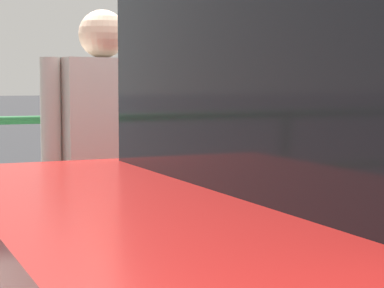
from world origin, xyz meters
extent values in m
cylinder|color=slate|center=(0.03, 0.29, 0.62)|extent=(0.07, 0.07, 0.99)
cylinder|color=black|center=(0.03, 0.29, 1.24)|extent=(0.16, 0.16, 0.26)
sphere|color=silver|center=(0.03, 0.29, 1.40)|extent=(0.15, 0.15, 0.15)
cube|color=black|center=(0.04, 0.20, 1.30)|extent=(0.09, 0.02, 0.07)
cube|color=red|center=(0.04, 0.20, 1.19)|extent=(0.10, 0.02, 0.09)
cylinder|color=slate|center=(-0.76, 0.24, 0.53)|extent=(0.15, 0.15, 0.81)
cylinder|color=slate|center=(-0.56, 0.28, 0.53)|extent=(0.15, 0.15, 0.81)
cube|color=beige|center=(-0.66, 0.26, 1.24)|extent=(0.45, 0.29, 0.61)
sphere|color=beige|center=(-0.66, 0.26, 1.65)|extent=(0.22, 0.22, 0.22)
cylinder|color=beige|center=(-0.91, 0.22, 1.25)|extent=(0.09, 0.09, 0.57)
cylinder|color=beige|center=(-0.43, 0.45, 1.33)|extent=(0.16, 0.41, 0.52)
cylinder|color=#1E602D|center=(0.00, 2.27, 1.16)|extent=(24.00, 0.06, 0.06)
cylinder|color=#1E602D|center=(0.00, 2.27, 0.69)|extent=(24.00, 0.05, 0.05)
cylinder|color=#1E602D|center=(1.09, 2.27, 0.64)|extent=(0.06, 0.06, 1.04)
camera|label=1|loc=(-1.56, -2.90, 1.43)|focal=66.39mm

